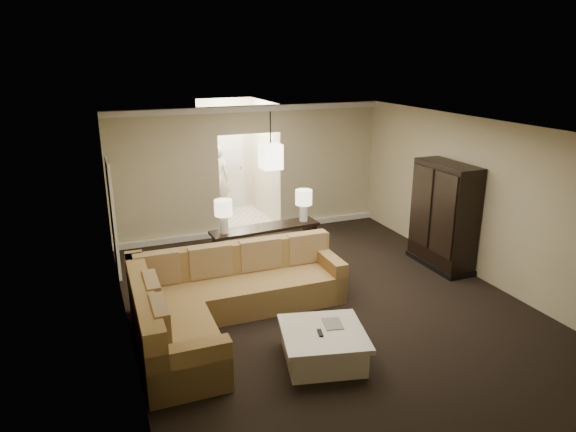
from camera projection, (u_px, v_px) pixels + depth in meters
name	position (u px, v px, depth m)	size (l,w,h in m)	color
ground	(331.00, 310.00, 8.04)	(8.00, 8.00, 0.00)	black
wall_back	(250.00, 171.00, 11.15)	(6.00, 0.04, 2.80)	#BEB090
wall_front	(561.00, 374.00, 4.08)	(6.00, 0.04, 2.80)	#BEB090
wall_left	(123.00, 253.00, 6.55)	(0.04, 8.00, 2.80)	#BEB090
wall_right	(492.00, 204.00, 8.69)	(0.04, 8.00, 2.80)	#BEB090
ceiling	(336.00, 131.00, 7.20)	(6.00, 8.00, 0.02)	silver
crown_molding	(250.00, 109.00, 10.71)	(6.00, 0.10, 0.12)	silver
baseboard	(252.00, 229.00, 11.52)	(6.00, 0.10, 0.12)	silver
side_door	(113.00, 217.00, 9.14)	(0.05, 0.90, 2.10)	silver
foyer	(233.00, 163.00, 12.37)	(1.44, 2.02, 2.80)	white
sectional_sofa	(221.00, 299.00, 7.54)	(3.32, 2.64, 0.98)	brown
coffee_table	(323.00, 345.00, 6.66)	(1.29, 1.29, 0.45)	beige
console_table	(266.00, 243.00, 9.53)	(2.08, 0.59, 0.79)	black
armoire	(443.00, 218.00, 9.45)	(0.59, 1.37, 1.97)	black
drink_table	(316.00, 255.00, 9.08)	(0.47, 0.47, 0.59)	black
table_lamp_left	(223.00, 211.00, 8.99)	(0.32, 0.32, 0.61)	white
table_lamp_right	(304.00, 200.00, 9.64)	(0.32, 0.32, 0.61)	white
pendant_light	(271.00, 156.00, 9.84)	(0.38, 0.38, 1.09)	black
person	(217.00, 176.00, 12.57)	(0.70, 0.46, 1.93)	beige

